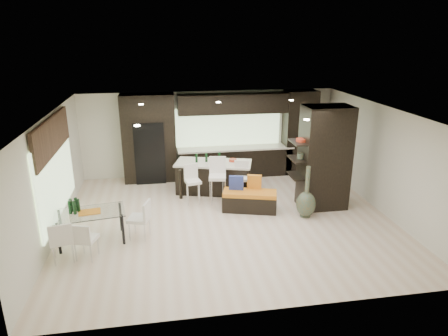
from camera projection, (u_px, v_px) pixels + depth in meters
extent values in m
plane|color=beige|center=(228.00, 219.00, 9.96)|extent=(8.00, 8.00, 0.00)
cube|color=silver|center=(209.00, 133.00, 12.79)|extent=(8.00, 0.02, 2.70)
cube|color=silver|center=(52.00, 177.00, 8.91)|extent=(0.02, 7.00, 2.70)
cube|color=silver|center=(383.00, 160.00, 10.14)|extent=(0.02, 7.00, 2.70)
cube|color=white|center=(228.00, 112.00, 9.09)|extent=(8.00, 7.00, 0.02)
cube|color=#B2D199|center=(56.00, 174.00, 9.10)|extent=(0.04, 3.20, 1.90)
cube|color=#B2D199|center=(228.00, 127.00, 12.78)|extent=(3.40, 0.04, 1.20)
cube|color=brown|center=(52.00, 136.00, 8.81)|extent=(0.08, 3.00, 0.80)
cube|color=white|center=(226.00, 111.00, 9.33)|extent=(4.00, 3.00, 0.02)
cube|color=black|center=(226.00, 135.00, 12.56)|extent=(6.80, 0.68, 2.70)
cube|color=black|center=(150.00, 151.00, 12.27)|extent=(0.90, 0.68, 1.90)
cube|color=black|center=(324.00, 158.00, 10.30)|extent=(1.20, 0.80, 2.70)
cube|color=black|center=(213.00, 177.00, 11.55)|extent=(2.32, 1.48, 0.89)
cube|color=white|center=(193.00, 188.00, 10.75)|extent=(0.46, 0.46, 0.87)
cube|color=white|center=(217.00, 185.00, 10.80)|extent=(0.52, 0.52, 1.01)
cube|color=white|center=(241.00, 185.00, 10.95)|extent=(0.47, 0.47, 0.89)
cube|color=black|center=(250.00, 201.00, 10.37)|extent=(1.48, 0.90, 0.53)
cube|color=white|center=(91.00, 227.00, 8.79)|extent=(1.58, 1.04, 0.71)
cube|color=white|center=(86.00, 241.00, 8.13)|extent=(0.52, 0.52, 0.77)
cube|color=white|center=(62.00, 242.00, 8.03)|extent=(0.53, 0.53, 0.82)
cube|color=white|center=(139.00, 221.00, 8.93)|extent=(0.56, 0.56, 0.83)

